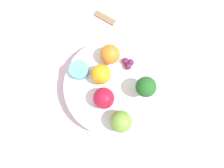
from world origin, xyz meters
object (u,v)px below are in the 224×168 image
apple_red (102,98)px  orange_back (99,74)px  small_cup (78,70)px  spoon (104,18)px  broccoli (144,87)px  napkin (42,24)px  bowl (112,87)px  apple_green (119,121)px  orange_front (108,54)px  grape_cluster (126,63)px

apple_red → orange_back: (-0.06, -0.01, -0.00)m
orange_back → small_cup: size_ratio=1.04×
spoon → broccoli: bearing=26.0°
broccoli → napkin: (-0.19, -0.28, -0.08)m
bowl → apple_green: 0.10m
orange_front → napkin: orange_front is taller
bowl → grape_cluster: size_ratio=8.15×
orange_front → small_cup: orange_front is taller
small_cup → spoon: 0.18m
bowl → apple_green: (0.09, 0.02, 0.05)m
small_cup → orange_front: bearing=117.5°
small_cup → spoon: small_cup is taller
apple_red → apple_green: size_ratio=0.99×
apple_green → small_cup: size_ratio=1.10×
orange_back → napkin: 0.24m
bowl → grape_cluster: 0.07m
apple_red → napkin: (-0.21, -0.18, -0.06)m
apple_green → small_cup: 0.16m
small_cup → napkin: 0.19m
broccoli → apple_red: bearing=-74.4°
bowl → apple_red: apple_red is taller
broccoli → small_cup: 0.17m
grape_cluster → spoon: bearing=-156.5°
apple_green → napkin: size_ratio=0.31×
orange_back → apple_red: bearing=8.9°
bowl → apple_green: bearing=12.2°
broccoli → apple_green: 0.10m
grape_cluster → orange_front: bearing=-109.7°
apple_red → orange_front: bearing=174.3°
bowl → orange_back: size_ratio=5.09×
broccoli → bowl: bearing=-98.6°
bowl → napkin: 0.27m
small_cup → napkin: size_ratio=0.28×
grape_cluster → napkin: size_ratio=0.18×
bowl → broccoli: (0.01, 0.07, 0.06)m
orange_front → napkin: size_ratio=0.30×
orange_back → bowl: bearing=57.1°
apple_red → bowl: bearing=150.0°
apple_green → broccoli: bearing=145.4°
orange_front → small_cup: bearing=-62.5°
small_cup → orange_back: bearing=77.5°
grape_cluster → spoon: grape_cluster is taller
small_cup → broccoli: bearing=74.8°
bowl → orange_front: 0.08m
orange_back → spoon: bearing=179.9°
bowl → napkin: (-0.18, -0.20, -0.02)m
apple_green → orange_front: apple_green is taller
apple_red → orange_front: size_ratio=1.03×
grape_cluster → spoon: size_ratio=0.49×
orange_back → broccoli: bearing=73.5°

